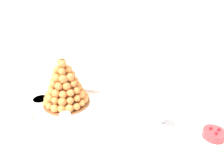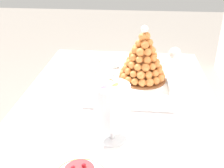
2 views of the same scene
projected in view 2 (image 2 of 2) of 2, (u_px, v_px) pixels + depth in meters
buffet_table at (117, 125)px, 1.29m from camera, size 1.51×0.97×0.79m
serving_tray at (129, 83)px, 1.47m from camera, size 0.56×0.43×0.02m
croquembouche at (143, 59)px, 1.45m from camera, size 0.26×0.26×0.30m
dessert_cup_left at (115, 64)px, 1.64m from camera, size 0.05×0.05×0.05m
dessert_cup_mid_left at (109, 78)px, 1.46m from camera, size 0.06×0.06×0.05m
dessert_cup_centre at (105, 95)px, 1.29m from camera, size 0.05×0.05×0.06m
creme_brulee_ramekin at (140, 66)px, 1.63m from camera, size 0.10×0.10×0.02m
macaron_goblet at (111, 105)px, 0.98m from camera, size 0.13×0.13×0.25m
wine_glass at (175, 54)px, 1.55m from camera, size 0.07×0.07×0.16m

